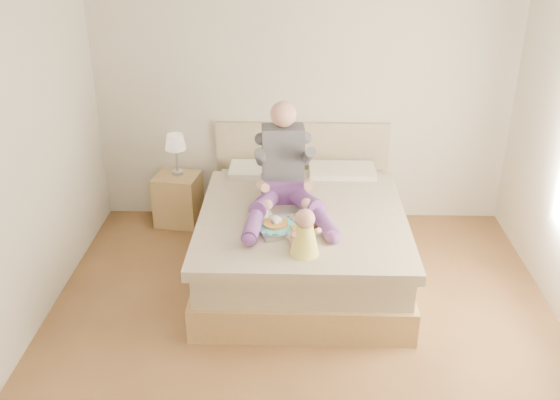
{
  "coord_description": "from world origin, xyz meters",
  "views": [
    {
      "loc": [
        -0.05,
        -3.7,
        2.94
      ],
      "look_at": [
        -0.18,
        0.84,
        0.76
      ],
      "focal_mm": 40.0,
      "sensor_mm": 36.0,
      "label": 1
    }
  ],
  "objects_px": {
    "nightstand": "(178,199)",
    "baby": "(304,236)",
    "bed": "(302,234)",
    "tray": "(288,222)",
    "adult": "(285,176)"
  },
  "relations": [
    {
      "from": "tray",
      "to": "baby",
      "type": "height_order",
      "value": "baby"
    },
    {
      "from": "adult",
      "to": "tray",
      "type": "height_order",
      "value": "adult"
    },
    {
      "from": "nightstand",
      "to": "baby",
      "type": "distance_m",
      "value": 2.11
    },
    {
      "from": "adult",
      "to": "baby",
      "type": "bearing_deg",
      "value": -84.15
    },
    {
      "from": "nightstand",
      "to": "tray",
      "type": "xyz_separation_m",
      "value": [
        1.12,
        -1.21,
        0.39
      ]
    },
    {
      "from": "bed",
      "to": "adult",
      "type": "relative_size",
      "value": 2.0
    },
    {
      "from": "tray",
      "to": "baby",
      "type": "bearing_deg",
      "value": -92.74
    },
    {
      "from": "adult",
      "to": "baby",
      "type": "height_order",
      "value": "adult"
    },
    {
      "from": "tray",
      "to": "adult",
      "type": "bearing_deg",
      "value": 76.27
    },
    {
      "from": "bed",
      "to": "baby",
      "type": "xyz_separation_m",
      "value": [
        0.01,
        -0.83,
        0.44
      ]
    },
    {
      "from": "adult",
      "to": "baby",
      "type": "distance_m",
      "value": 0.84
    },
    {
      "from": "tray",
      "to": "nightstand",
      "type": "bearing_deg",
      "value": 113.54
    },
    {
      "from": "bed",
      "to": "baby",
      "type": "bearing_deg",
      "value": -89.41
    },
    {
      "from": "bed",
      "to": "tray",
      "type": "relative_size",
      "value": 3.58
    },
    {
      "from": "baby",
      "to": "bed",
      "type": "bearing_deg",
      "value": 68.78
    }
  ]
}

